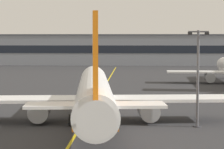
# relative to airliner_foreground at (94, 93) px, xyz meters

# --- Properties ---
(taxiway_centreline) EXTENTS (0.86, 180.00, 0.01)m
(taxiway_centreline) POSITION_rel_airliner_foreground_xyz_m (-1.33, 14.67, -3.37)
(taxiway_centreline) COLOR yellow
(taxiway_centreline) RESTS_ON ground
(airliner_foreground) EXTENTS (32.30, 41.52, 11.65)m
(airliner_foreground) POSITION_rel_airliner_foreground_xyz_m (0.00, 0.00, 0.00)
(airliner_foreground) COLOR white
(airliner_foreground) RESTS_ON ground
(apron_lamp_post) EXTENTS (2.24, 0.90, 10.49)m
(apron_lamp_post) POSITION_rel_airliner_foreground_xyz_m (11.40, -2.05, 2.16)
(apron_lamp_post) COLOR #515156
(apron_lamp_post) RESTS_ON ground
(safety_cone_by_nose_gear) EXTENTS (0.44, 0.44, 0.55)m
(safety_cone_by_nose_gear) POSITION_rel_airliner_foreground_xyz_m (0.07, 14.97, -3.11)
(safety_cone_by_nose_gear) COLOR orange
(safety_cone_by_nose_gear) RESTS_ON ground
(terminal_building) EXTENTS (148.74, 12.40, 11.43)m
(terminal_building) POSITION_rel_airliner_foreground_xyz_m (1.14, 121.22, 2.35)
(terminal_building) COLOR gray
(terminal_building) RESTS_ON ground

